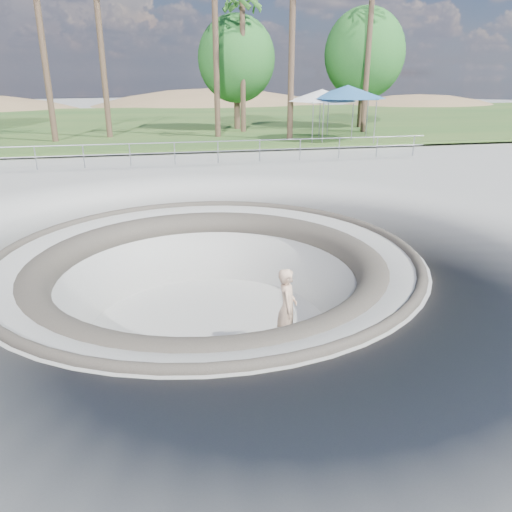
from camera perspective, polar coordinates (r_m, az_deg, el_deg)
ground at (r=12.15m, az=-5.60°, el=0.14°), size 180.00×180.00×0.00m
skate_bowl at (r=12.89m, az=-5.32°, el=-7.52°), size 14.00×14.00×4.10m
grass_strip at (r=45.54m, az=-11.01°, el=14.89°), size 180.00×36.00×0.12m
distant_hills at (r=69.61m, az=-8.10°, el=10.76°), size 103.20×45.00×28.60m
safety_railing at (r=23.64m, az=-9.27°, el=11.53°), size 25.00×0.06×1.03m
skateboard at (r=11.89m, az=3.49°, el=-10.09°), size 0.79×0.33×0.08m
skater at (r=11.43m, az=3.59°, el=-5.93°), size 0.62×0.78×1.89m
canopy_white at (r=31.94m, az=7.52°, el=17.73°), size 5.73×5.73×2.96m
canopy_blue at (r=31.72m, az=10.43°, el=17.96°), size 6.11×6.11×3.20m
palm_d at (r=36.18m, az=-1.59°, el=27.04°), size 2.60×2.60×9.62m
bushy_tree_mid at (r=37.91m, az=-2.25°, el=21.56°), size 5.47×4.97×7.89m
bushy_tree_right at (r=39.99m, az=12.31°, el=21.63°), size 5.90×5.36×8.51m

